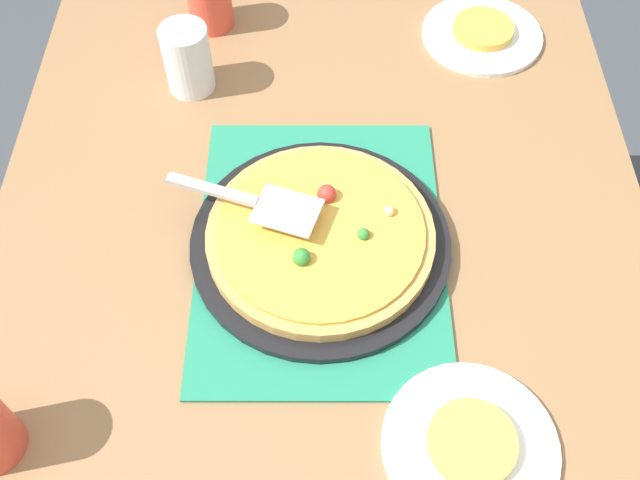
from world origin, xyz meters
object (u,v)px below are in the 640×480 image
(plate_near_left, at_px, (470,446))
(served_slice_right, at_px, (483,29))
(pizza, at_px, (319,234))
(pizza_server, at_px, (255,202))
(pizza_pan, at_px, (320,243))
(plate_far_right, at_px, (482,35))
(served_slice_left, at_px, (471,443))
(cup_corner, at_px, (187,59))

(plate_near_left, distance_m, served_slice_right, 0.77)
(pizza, height_order, pizza_server, pizza_server)
(pizza_pan, xyz_separation_m, plate_near_left, (0.30, 0.19, -0.01))
(plate_near_left, xyz_separation_m, plate_far_right, (-0.77, 0.11, 0.00))
(pizza_pan, distance_m, served_slice_left, 0.35)
(plate_far_right, height_order, pizza_server, pizza_server)
(pizza, xyz_separation_m, cup_corner, (-0.34, -0.22, 0.03))
(served_slice_left, distance_m, cup_corner, 0.76)
(served_slice_left, xyz_separation_m, pizza_server, (-0.33, -0.28, 0.05))
(pizza, relative_size, pizza_server, 1.43)
(served_slice_left, bearing_deg, pizza_pan, -148.16)
(cup_corner, bearing_deg, pizza_pan, 33.23)
(served_slice_right, height_order, pizza_server, pizza_server)
(plate_far_right, bearing_deg, pizza_pan, -32.36)
(pizza_pan, relative_size, served_slice_right, 3.45)
(served_slice_right, bearing_deg, plate_far_right, 0.00)
(plate_near_left, bearing_deg, cup_corner, -147.41)
(plate_near_left, distance_m, pizza_server, 0.44)
(pizza_pan, xyz_separation_m, pizza_server, (-0.03, -0.09, 0.06))
(pizza_pan, bearing_deg, served_slice_right, 147.64)
(pizza, distance_m, pizza_server, 0.10)
(pizza_pan, height_order, plate_near_left, pizza_pan)
(plate_far_right, height_order, served_slice_right, served_slice_right)
(plate_near_left, bearing_deg, pizza_pan, -148.16)
(served_slice_left, bearing_deg, pizza, -148.08)
(plate_near_left, bearing_deg, served_slice_right, 171.70)
(pizza_pan, bearing_deg, pizza, -127.37)
(served_slice_left, xyz_separation_m, cup_corner, (-0.64, -0.41, 0.04))
(plate_near_left, bearing_deg, served_slice_left, 0.00)
(pizza, height_order, plate_near_left, pizza)
(plate_far_right, bearing_deg, cup_corner, -76.15)
(served_slice_right, bearing_deg, plate_near_left, -8.30)
(plate_near_left, relative_size, cup_corner, 1.83)
(served_slice_left, bearing_deg, pizza_server, -139.94)
(pizza_pan, distance_m, cup_corner, 0.41)
(pizza_pan, bearing_deg, cup_corner, -146.77)
(cup_corner, bearing_deg, plate_near_left, 32.59)
(plate_far_right, bearing_deg, served_slice_right, 0.00)
(pizza_pan, height_order, pizza, pizza)
(pizza_pan, relative_size, pizza_server, 1.64)
(served_slice_right, distance_m, pizza_server, 0.59)
(plate_near_left, xyz_separation_m, cup_corner, (-0.64, -0.41, 0.06))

